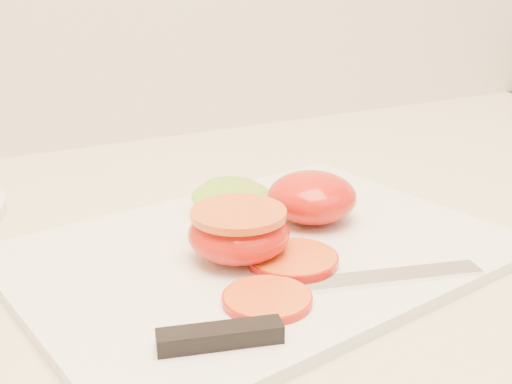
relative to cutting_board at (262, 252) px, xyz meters
name	(u,v)px	position (x,y,z in m)	size (l,w,h in m)	color
cutting_board	(262,252)	(0.00, 0.00, 0.00)	(0.39, 0.28, 0.01)	silver
tomato_half_dome	(312,197)	(0.07, 0.03, 0.03)	(0.08, 0.08, 0.04)	red
tomato_half_cut	(239,232)	(-0.03, -0.01, 0.03)	(0.08, 0.08, 0.04)	red
tomato_slice_0	(293,259)	(0.01, -0.04, 0.01)	(0.07, 0.07, 0.01)	orange
tomato_slice_1	(267,299)	(-0.04, -0.08, 0.01)	(0.06, 0.06, 0.01)	orange
lettuce_leaf_0	(233,197)	(0.02, 0.09, 0.02)	(0.10, 0.07, 0.02)	#8EBC31
knife	(289,310)	(-0.04, -0.10, 0.01)	(0.26, 0.07, 0.01)	silver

